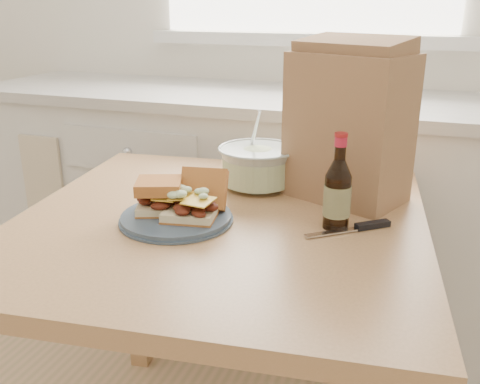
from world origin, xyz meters
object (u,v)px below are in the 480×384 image
(plate, at_px, (176,218))
(paper_bag, at_px, (349,128))
(dining_table, at_px, (220,262))
(beer_bottle, at_px, (337,193))
(coleslaw_bowl, at_px, (258,168))

(plate, height_order, paper_bag, paper_bag)
(dining_table, height_order, paper_bag, paper_bag)
(dining_table, height_order, beer_bottle, beer_bottle)
(beer_bottle, distance_m, paper_bag, 0.23)
(paper_bag, bearing_deg, coleslaw_bowl, -157.91)
(dining_table, relative_size, plate, 4.13)
(dining_table, distance_m, coleslaw_bowl, 0.30)
(dining_table, xyz_separation_m, plate, (-0.09, -0.05, 0.12))
(coleslaw_bowl, distance_m, paper_bag, 0.27)
(dining_table, distance_m, beer_bottle, 0.33)
(dining_table, xyz_separation_m, beer_bottle, (0.27, 0.03, 0.20))
(plate, relative_size, coleslaw_bowl, 1.19)
(coleslaw_bowl, bearing_deg, dining_table, -93.70)
(plate, bearing_deg, beer_bottle, 13.93)
(beer_bottle, bearing_deg, paper_bag, 86.28)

